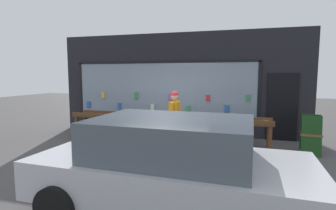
{
  "coord_description": "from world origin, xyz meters",
  "views": [
    {
      "loc": [
        2.11,
        -6.43,
        2.01
      ],
      "look_at": [
        0.13,
        0.71,
        1.19
      ],
      "focal_mm": 28.0,
      "sensor_mm": 36.0,
      "label": 1
    }
  ],
  "objects_px": {
    "small_dog": "(157,140)",
    "sandwich_board_sign": "(311,134)",
    "parked_car": "(172,164)",
    "display_table_right": "(220,123)",
    "display_table_left": "(117,118)",
    "person_browsing": "(175,116)"
  },
  "relations": [
    {
      "from": "parked_car",
      "to": "small_dog",
      "type": "bearing_deg",
      "value": 114.49
    },
    {
      "from": "display_table_left",
      "to": "person_browsing",
      "type": "relative_size",
      "value": 1.72
    },
    {
      "from": "sandwich_board_sign",
      "to": "parked_car",
      "type": "height_order",
      "value": "parked_car"
    },
    {
      "from": "display_table_right",
      "to": "sandwich_board_sign",
      "type": "height_order",
      "value": "sandwich_board_sign"
    },
    {
      "from": "display_table_right",
      "to": "sandwich_board_sign",
      "type": "relative_size",
      "value": 2.8
    },
    {
      "from": "parked_car",
      "to": "sandwich_board_sign",
      "type": "bearing_deg",
      "value": 57.54
    },
    {
      "from": "display_table_right",
      "to": "small_dog",
      "type": "distance_m",
      "value": 1.84
    },
    {
      "from": "display_table_left",
      "to": "parked_car",
      "type": "distance_m",
      "value": 4.69
    },
    {
      "from": "display_table_right",
      "to": "small_dog",
      "type": "bearing_deg",
      "value": -154.43
    },
    {
      "from": "display_table_right",
      "to": "person_browsing",
      "type": "height_order",
      "value": "person_browsing"
    },
    {
      "from": "display_table_right",
      "to": "sandwich_board_sign",
      "type": "distance_m",
      "value": 2.33
    },
    {
      "from": "small_dog",
      "to": "sandwich_board_sign",
      "type": "bearing_deg",
      "value": -78.11
    },
    {
      "from": "small_dog",
      "to": "parked_car",
      "type": "xyz_separation_m",
      "value": [
        1.21,
        -3.01,
        0.45
      ]
    },
    {
      "from": "person_browsing",
      "to": "parked_car",
      "type": "relative_size",
      "value": 0.4
    },
    {
      "from": "small_dog",
      "to": "sandwich_board_sign",
      "type": "distance_m",
      "value": 4.05
    },
    {
      "from": "person_browsing",
      "to": "sandwich_board_sign",
      "type": "height_order",
      "value": "person_browsing"
    },
    {
      "from": "display_table_right",
      "to": "parked_car",
      "type": "height_order",
      "value": "parked_car"
    },
    {
      "from": "display_table_left",
      "to": "sandwich_board_sign",
      "type": "xyz_separation_m",
      "value": [
        5.5,
        0.12,
        -0.2
      ]
    },
    {
      "from": "display_table_right",
      "to": "small_dog",
      "type": "height_order",
      "value": "display_table_right"
    },
    {
      "from": "display_table_left",
      "to": "parked_car",
      "type": "bearing_deg",
      "value": -53.76
    },
    {
      "from": "display_table_right",
      "to": "small_dog",
      "type": "xyz_separation_m",
      "value": [
        -1.62,
        -0.78,
        -0.41
      ]
    },
    {
      "from": "person_browsing",
      "to": "display_table_right",
      "type": "bearing_deg",
      "value": -61.62
    }
  ]
}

